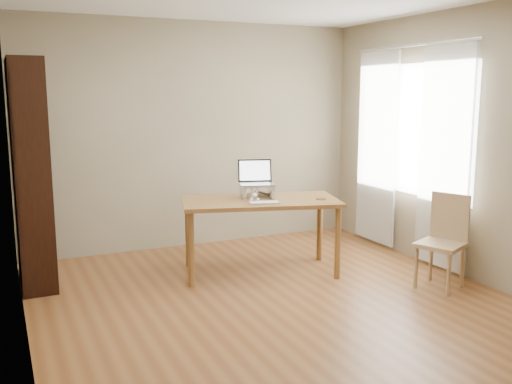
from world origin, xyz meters
The scene contains 10 objects.
room centered at (0.03, 0.01, 1.30)m, with size 4.04×4.54×2.64m.
bookshelf centered at (-1.83, 1.55, 1.05)m, with size 0.30×0.90×2.10m.
curtains centered at (1.92, 0.80, 1.17)m, with size 0.03×1.90×2.25m.
desk centered at (0.23, 0.95, 0.66)m, with size 1.68×1.14×0.75m.
laptop_stand centered at (0.23, 1.03, 0.83)m, with size 0.32×0.25×0.13m.
laptop centered at (0.23, 1.09, 0.94)m, with size 0.39×0.37×0.24m.
keyboard centered at (0.17, 0.73, 0.76)m, with size 0.31×0.20×0.02m.
coaster centered at (0.78, 0.70, 0.75)m, with size 0.10×0.10×0.01m, color #572D1E.
cat centered at (0.20, 1.06, 0.81)m, with size 0.24×0.48×0.14m.
chair centered at (1.61, -0.17, 0.47)m, with size 0.52×0.51×0.87m.
Camera 1 is at (-2.11, -4.08, 1.80)m, focal length 40.00 mm.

